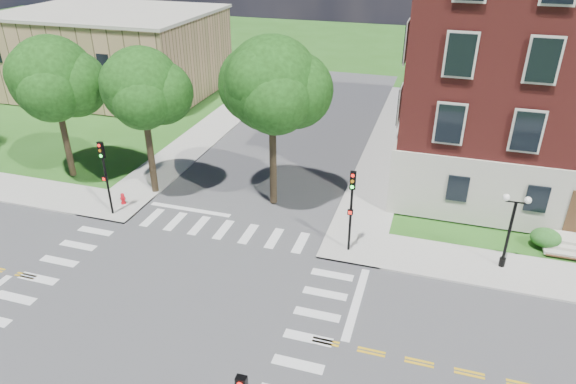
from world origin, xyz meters
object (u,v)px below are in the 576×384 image
(traffic_signal_nw, at_px, (105,169))
(twin_lamp_west, at_px, (510,227))
(fire_hydrant, at_px, (123,199))
(traffic_signal_ne, at_px, (351,201))

(traffic_signal_nw, relative_size, twin_lamp_west, 1.13)
(traffic_signal_nw, relative_size, fire_hydrant, 6.40)
(traffic_signal_ne, distance_m, fire_hydrant, 15.22)
(traffic_signal_ne, relative_size, twin_lamp_west, 1.13)
(traffic_signal_ne, bearing_deg, twin_lamp_west, 6.36)
(traffic_signal_ne, height_order, twin_lamp_west, traffic_signal_ne)
(traffic_signal_nw, bearing_deg, fire_hydrant, 92.66)
(twin_lamp_west, bearing_deg, fire_hydrant, -179.99)
(fire_hydrant, bearing_deg, twin_lamp_west, 0.01)
(traffic_signal_ne, bearing_deg, fire_hydrant, 176.58)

